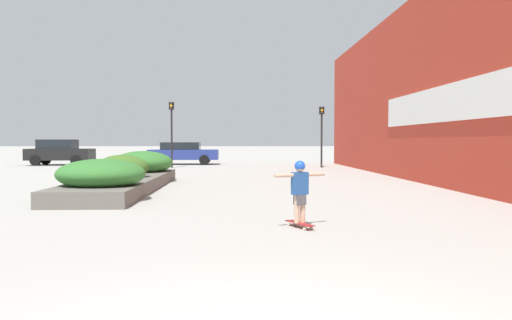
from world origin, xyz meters
TOP-DOWN VIEW (x-y plane):
  - building_wall_right at (6.80, 14.46)m, footprint 0.67×33.63m
  - planter_box at (-3.92, 13.01)m, footprint 2.33×9.35m
  - skateboard at (0.81, 5.53)m, footprint 0.48×0.76m
  - skateboarder at (0.81, 5.53)m, footprint 0.98×0.51m
  - car_leftmost at (-3.93, 30.20)m, footprint 4.62×2.03m
  - car_center_left at (-11.85, 29.51)m, footprint 4.08×1.93m
  - car_center_right at (11.68, 29.67)m, footprint 3.94×1.97m
  - traffic_light_left at (-4.12, 25.93)m, footprint 0.28×0.30m
  - traffic_light_right at (4.68, 25.87)m, footprint 0.28×0.30m

SIDE VIEW (x-z plane):
  - skateboard at x=0.81m, z-range 0.02..0.11m
  - planter_box at x=-3.92m, z-range -0.09..1.10m
  - skateboarder at x=0.81m, z-range 0.21..1.33m
  - car_leftmost at x=-3.93m, z-range 0.05..1.53m
  - car_center_left at x=-11.85m, z-range 0.03..1.69m
  - car_center_right at x=11.68m, z-range 0.04..1.68m
  - traffic_light_right at x=4.68m, z-range 0.64..4.23m
  - traffic_light_left at x=-4.12m, z-range 0.67..4.51m
  - building_wall_right at x=6.80m, z-range -0.01..7.16m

